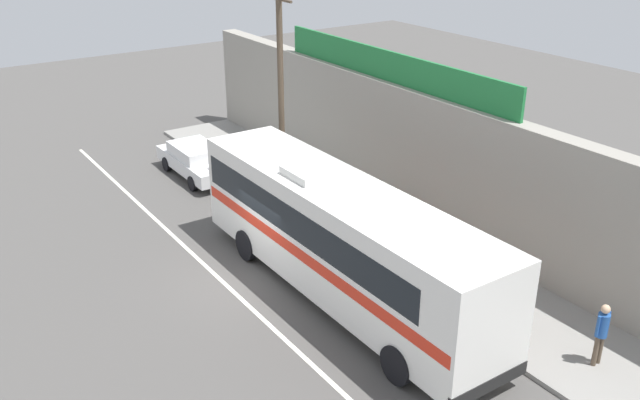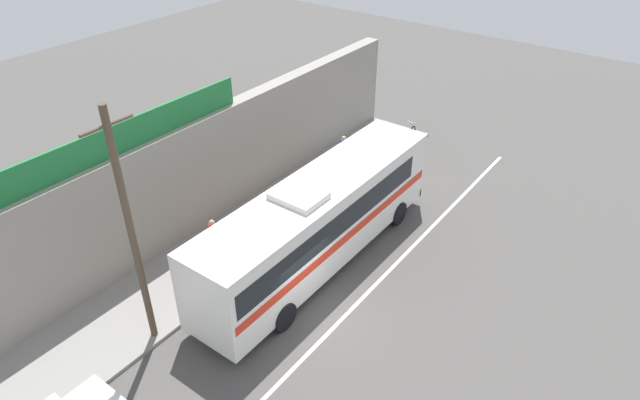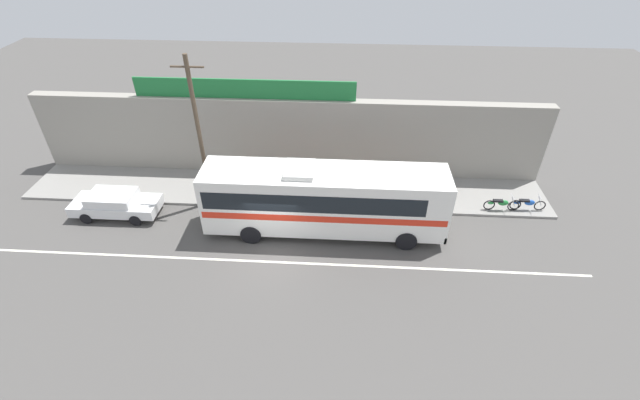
# 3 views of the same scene
# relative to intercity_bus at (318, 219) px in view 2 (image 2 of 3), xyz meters

# --- Properties ---
(ground_plane) EXTENTS (70.00, 70.00, 0.00)m
(ground_plane) POSITION_rel_intercity_bus_xyz_m (-2.41, -1.74, -2.07)
(ground_plane) COLOR #4F4C49
(sidewalk_slab) EXTENTS (30.00, 3.60, 0.14)m
(sidewalk_slab) POSITION_rel_intercity_bus_xyz_m (-2.41, 3.46, -2.00)
(sidewalk_slab) COLOR gray
(sidewalk_slab) RESTS_ON ground_plane
(storefront_facade) EXTENTS (30.00, 0.70, 4.80)m
(storefront_facade) POSITION_rel_intercity_bus_xyz_m (-2.41, 5.61, 0.33)
(storefront_facade) COLOR gray
(storefront_facade) RESTS_ON ground_plane
(storefront_billboard) EXTENTS (12.59, 0.12, 1.10)m
(storefront_billboard) POSITION_rel_intercity_bus_xyz_m (-4.76, 5.61, 3.28)
(storefront_billboard) COLOR #1E7538
(storefront_billboard) RESTS_ON storefront_facade
(road_center_stripe) EXTENTS (30.00, 0.14, 0.01)m
(road_center_stripe) POSITION_rel_intercity_bus_xyz_m (-2.41, -2.54, -2.06)
(road_center_stripe) COLOR silver
(road_center_stripe) RESTS_ON ground_plane
(intercity_bus) EXTENTS (12.00, 2.65, 3.78)m
(intercity_bus) POSITION_rel_intercity_bus_xyz_m (0.00, 0.00, 0.00)
(intercity_bus) COLOR white
(intercity_bus) RESTS_ON ground_plane
(utility_pole) EXTENTS (1.60, 0.22, 8.25)m
(utility_pole) POSITION_rel_intercity_bus_xyz_m (-6.43, 2.02, 2.34)
(utility_pole) COLOR brown
(utility_pole) RESTS_ON sidewalk_slab
(motorcycle_red) EXTENTS (1.91, 0.56, 0.94)m
(motorcycle_red) POSITION_rel_intercity_bus_xyz_m (9.61, 2.13, -1.50)
(motorcycle_red) COLOR black
(motorcycle_red) RESTS_ON sidewalk_slab
(motorcycle_blue) EXTENTS (1.93, 0.56, 0.94)m
(motorcycle_blue) POSITION_rel_intercity_bus_xyz_m (11.05, 2.24, -1.50)
(motorcycle_blue) COLOR black
(motorcycle_blue) RESTS_ON sidewalk_slab
(pedestrian_by_curb) EXTENTS (0.30, 0.48, 1.69)m
(pedestrian_by_curb) POSITION_rel_intercity_bus_xyz_m (-2.21, 3.42, -0.94)
(pedestrian_by_curb) COLOR brown
(pedestrian_by_curb) RESTS_ON sidewalk_slab
(pedestrian_far_left) EXTENTS (0.30, 0.48, 1.74)m
(pedestrian_far_left) POSITION_rel_intercity_bus_xyz_m (6.59, 3.35, -0.91)
(pedestrian_far_left) COLOR brown
(pedestrian_far_left) RESTS_ON sidewalk_slab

